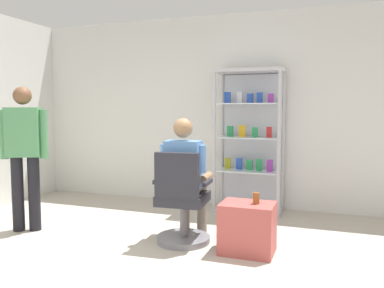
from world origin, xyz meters
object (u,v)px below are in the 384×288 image
(seated_shopkeeper, at_px, (186,173))
(standing_customer, at_px, (24,149))
(display_cabinet_main, at_px, (250,140))
(office_chair, at_px, (182,206))
(storage_crate, at_px, (248,228))
(tea_glass, at_px, (256,198))

(seated_shopkeeper, relative_size, standing_customer, 0.79)
(display_cabinet_main, xyz_separation_m, seated_shopkeeper, (-0.39, -1.42, -0.25))
(display_cabinet_main, bearing_deg, office_chair, -103.39)
(display_cabinet_main, relative_size, storage_crate, 3.74)
(tea_glass, bearing_deg, display_cabinet_main, 103.71)
(office_chair, xyz_separation_m, seated_shopkeeper, (-0.01, 0.16, 0.32))
(office_chair, bearing_deg, storage_crate, -2.24)
(display_cabinet_main, distance_m, storage_crate, 1.79)
(display_cabinet_main, xyz_separation_m, office_chair, (-0.38, -1.58, -0.57))
(display_cabinet_main, xyz_separation_m, tea_glass, (0.39, -1.61, -0.42))
(tea_glass, bearing_deg, standing_customer, -176.51)
(storage_crate, distance_m, standing_customer, 2.61)
(display_cabinet_main, distance_m, standing_customer, 2.82)
(office_chair, bearing_deg, tea_glass, -1.64)
(display_cabinet_main, bearing_deg, tea_glass, -76.29)
(storage_crate, bearing_deg, office_chair, 177.76)
(office_chair, distance_m, seated_shopkeeper, 0.36)
(display_cabinet_main, bearing_deg, storage_crate, -78.98)
(seated_shopkeeper, bearing_deg, office_chair, -86.00)
(office_chair, height_order, tea_glass, office_chair)
(office_chair, bearing_deg, standing_customer, -174.37)
(office_chair, height_order, seated_shopkeeper, seated_shopkeeper)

